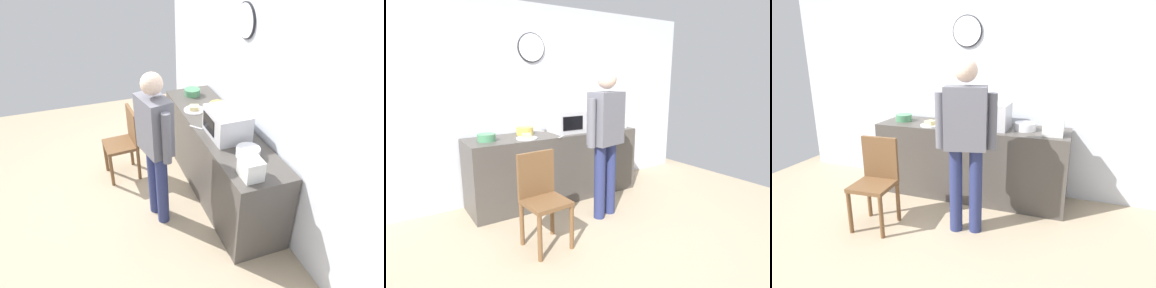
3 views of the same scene
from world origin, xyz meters
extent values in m
plane|color=tan|center=(0.00, 0.00, 0.00)|extent=(6.00, 6.00, 0.00)
cube|color=silver|center=(0.00, 1.60, 1.30)|extent=(5.40, 0.10, 2.60)
cylinder|color=white|center=(-0.08, 1.54, 2.03)|extent=(0.36, 0.03, 0.36)
cylinder|color=black|center=(-0.08, 1.54, 2.03)|extent=(0.38, 0.02, 0.38)
cube|color=#4C4742|center=(0.08, 1.22, 0.46)|extent=(2.35, 0.62, 0.91)
cube|color=silver|center=(0.30, 1.20, 1.06)|extent=(0.50, 0.38, 0.30)
cube|color=black|center=(0.24, 1.01, 1.06)|extent=(0.30, 0.01, 0.18)
cylinder|color=white|center=(-0.39, 1.07, 0.92)|extent=(0.26, 0.26, 0.01)
cube|color=#D1BB7D|center=(-0.39, 1.07, 0.95)|extent=(0.14, 0.14, 0.05)
cylinder|color=#4C8E60|center=(-0.84, 1.21, 0.96)|extent=(0.21, 0.21, 0.09)
cylinder|color=white|center=(0.74, 1.24, 0.96)|extent=(0.24, 0.24, 0.09)
cylinder|color=gold|center=(-0.29, 1.35, 0.96)|extent=(0.22, 0.22, 0.10)
cube|color=silver|center=(1.06, 1.10, 1.01)|extent=(0.22, 0.18, 0.20)
cube|color=silver|center=(-0.02, 1.49, 0.92)|extent=(0.11, 0.15, 0.01)
cube|color=silver|center=(0.03, 0.95, 0.92)|extent=(0.14, 0.12, 0.01)
cylinder|color=navy|center=(0.40, 0.42, 0.45)|extent=(0.13, 0.13, 0.89)
cylinder|color=navy|center=(0.21, 0.37, 0.45)|extent=(0.13, 0.13, 0.89)
cube|color=slate|center=(0.31, 0.40, 1.19)|extent=(0.44, 0.32, 0.60)
cylinder|color=slate|center=(0.55, 0.45, 1.16)|extent=(0.09, 0.09, 0.54)
cylinder|color=slate|center=(0.06, 0.34, 1.16)|extent=(0.09, 0.09, 0.54)
sphere|color=beige|center=(0.31, 0.40, 1.63)|extent=(0.22, 0.22, 0.22)
cylinder|color=brown|center=(-0.78, -0.05, 0.23)|extent=(0.04, 0.04, 0.45)
cylinder|color=brown|center=(-0.43, -0.03, 0.23)|extent=(0.04, 0.04, 0.45)
cylinder|color=brown|center=(-0.81, 0.30, 0.23)|extent=(0.04, 0.04, 0.45)
cylinder|color=brown|center=(-0.45, 0.33, 0.23)|extent=(0.04, 0.04, 0.45)
cube|color=brown|center=(-0.62, 0.14, 0.47)|extent=(0.43, 0.43, 0.04)
cube|color=brown|center=(-0.63, 0.32, 0.71)|extent=(0.40, 0.07, 0.45)
camera|label=1|loc=(3.35, -0.28, 2.90)|focal=33.22mm
camera|label=2|loc=(-1.87, -2.37, 1.67)|focal=28.84mm
camera|label=3|loc=(1.28, -2.37, 1.80)|focal=29.62mm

